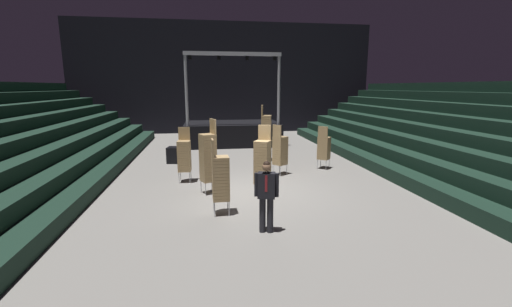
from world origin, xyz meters
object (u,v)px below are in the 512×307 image
chair_stack_mid_left (263,161)px  chair_stack_rear_right (324,147)px  chair_stack_mid_right (184,155)px  chair_stack_mid_centre (220,177)px  equipment_road_case (178,155)px  man_with_tie (266,193)px  chair_stack_front_right (266,133)px  chair_stack_rear_left (208,157)px  stage_riser (232,132)px  chair_stack_front_left (280,150)px

chair_stack_mid_left → chair_stack_rear_right: 4.45m
chair_stack_mid_right → chair_stack_rear_right: 5.76m
chair_stack_mid_left → chair_stack_mid_centre: 1.94m
chair_stack_mid_left → chair_stack_mid_right: size_ratio=1.13×
chair_stack_mid_right → equipment_road_case: (-0.49, 3.21, -0.63)m
man_with_tie → chair_stack_mid_left: chair_stack_mid_left is taller
chair_stack_front_right → chair_stack_mid_centre: (-2.43, -6.49, -0.25)m
chair_stack_mid_right → chair_stack_rear_left: size_ratio=0.82×
man_with_tie → chair_stack_mid_right: bearing=-51.1°
man_with_tie → equipment_road_case: 8.32m
chair_stack_front_right → chair_stack_rear_left: chair_stack_front_right is taller
chair_stack_mid_left → chair_stack_rear_left: bearing=11.6°
chair_stack_mid_centre → chair_stack_mid_left: bearing=133.1°
chair_stack_mid_centre → equipment_road_case: bearing=-168.0°
man_with_tie → chair_stack_mid_centre: size_ratio=0.84×
man_with_tie → chair_stack_mid_centre: chair_stack_mid_centre is taller
stage_riser → chair_stack_rear_right: 7.53m
chair_stack_front_left → chair_stack_rear_left: bearing=-90.5°
chair_stack_front_right → equipment_road_case: (-4.04, 0.06, -0.92)m
stage_riser → chair_stack_mid_right: size_ratio=2.82×
chair_stack_mid_centre → chair_stack_rear_right: (4.51, 4.52, -0.13)m
stage_riser → chair_stack_front_right: 4.98m
chair_stack_mid_centre → stage_riser: bearing=172.0°
chair_stack_rear_right → equipment_road_case: 6.47m
stage_riser → chair_stack_mid_right: bearing=-106.5°
man_with_tie → chair_stack_mid_right: chair_stack_mid_right is taller
stage_riser → chair_stack_mid_left: size_ratio=2.49×
stage_riser → man_with_tie: bearing=-91.1°
chair_stack_front_left → chair_stack_mid_centre: size_ratio=0.96×
chair_stack_mid_centre → equipment_road_case: (-1.61, 6.55, -0.67)m
chair_stack_mid_left → chair_stack_rear_right: chair_stack_mid_left is taller
chair_stack_mid_left → chair_stack_front_left: bearing=-85.6°
man_with_tie → chair_stack_rear_right: chair_stack_rear_right is taller
man_with_tie → chair_stack_front_right: size_ratio=0.67×
chair_stack_rear_left → chair_stack_rear_right: (4.80, 2.64, -0.29)m
chair_stack_rear_left → chair_stack_rear_right: chair_stack_rear_left is taller
man_with_tie → chair_stack_mid_right: (-2.12, 4.67, 0.01)m
chair_stack_mid_centre → chair_stack_mid_right: bearing=-163.3°
chair_stack_mid_right → chair_stack_mid_left: bearing=145.9°
chair_stack_mid_right → man_with_tie: bearing=118.8°
equipment_road_case → chair_stack_mid_right: bearing=-81.4°
stage_riser → man_with_tie: size_ratio=3.21×
man_with_tie → chair_stack_mid_left: size_ratio=0.78×
chair_stack_mid_left → equipment_road_case: size_ratio=2.47×
chair_stack_front_left → chair_stack_mid_centre: (-2.48, -3.82, 0.04)m
chair_stack_mid_left → chair_stack_mid_centre: bearing=73.6°
chair_stack_mid_right → chair_stack_mid_centre: 3.53m
chair_stack_rear_right → equipment_road_case: bearing=-158.1°
chair_stack_mid_right → equipment_road_case: bearing=-77.0°
chair_stack_rear_left → equipment_road_case: bearing=-6.2°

